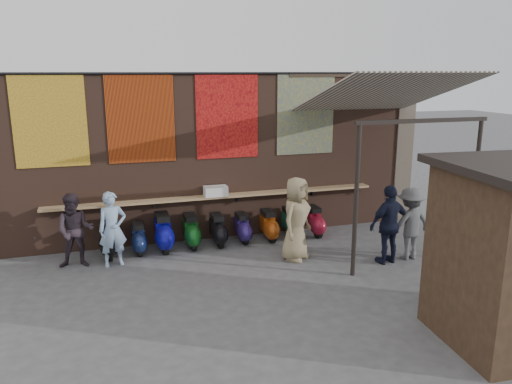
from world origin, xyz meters
The scene contains 31 objects.
ground centered at (0.00, 0.00, 0.00)m, with size 70.00×70.00×0.00m, color #474749.
brick_wall centered at (0.00, 2.70, 2.00)m, with size 10.00×0.40×4.00m, color brown.
pier_right centered at (5.20, 2.70, 2.00)m, with size 0.50×0.50×4.00m, color #4C4238.
eating_counter centered at (0.00, 2.33, 1.10)m, with size 8.00×0.32×0.05m, color #9E7A51.
shelf_box centered at (-0.06, 2.30, 1.24)m, with size 0.55×0.31×0.24m, color white.
tapestry_redgold centered at (-3.60, 2.48, 3.00)m, with size 1.50×0.02×2.00m, color #913815.
tapestry_sun centered at (-1.70, 2.48, 3.00)m, with size 1.50×0.02×2.00m, color #E0460D.
tapestry_orange centered at (0.30, 2.48, 3.00)m, with size 1.50×0.02×2.00m, color red.
tapestry_multi centered at (2.30, 2.48, 3.00)m, with size 1.50×0.02×2.00m, color navy.
hang_rail centered at (0.00, 2.47, 3.98)m, with size 0.06×0.06×9.50m, color black.
scooter_stool_0 centered at (-2.58, 1.96, 0.42)m, with size 0.39×0.88×0.83m, color black, non-canonical shape.
scooter_stool_1 centered at (-1.93, 1.99, 0.34)m, with size 0.33×0.72×0.69m, color #131F49, non-canonical shape.
scooter_stool_2 centered at (-1.37, 1.99, 0.42)m, with size 0.40×0.89×0.85m, color #0C0C8A, non-canonical shape.
scooter_stool_3 centered at (-0.72, 2.03, 0.38)m, with size 0.36×0.81×0.76m, color #0F4B17, non-canonical shape.
scooter_stool_4 centered at (-0.09, 2.00, 0.36)m, with size 0.34×0.76×0.73m, color black, non-canonical shape.
scooter_stool_5 centered at (0.53, 2.02, 0.34)m, with size 0.33×0.72×0.69m, color navy, non-canonical shape.
scooter_stool_6 centered at (1.17, 1.96, 0.36)m, with size 0.34×0.77×0.73m, color #913B0D, non-canonical shape.
scooter_stool_7 centered at (1.78, 2.04, 0.36)m, with size 0.34×0.75×0.71m, color #1A6955, non-canonical shape.
scooter_stool_8 centered at (2.38, 1.96, 0.36)m, with size 0.35×0.77×0.73m, color maroon, non-canonical shape.
diner_left centered at (-2.49, 1.40, 0.80)m, with size 0.58×0.38×1.60m, color #8AA6C9.
diner_right centered at (-3.23, 1.55, 0.79)m, with size 0.77×0.60×1.59m, color #2E232C.
shopper_navy centered at (3.14, -0.22, 0.86)m, with size 1.01×0.42×1.72m, color black.
shopper_grey centered at (3.71, -0.12, 0.80)m, with size 1.03×0.59×1.60m, color #535558.
shopper_tan centered at (1.33, 0.59, 0.92)m, with size 0.90×0.59×1.84m, color #92815D.
stall_sign centered at (3.49, -2.63, 1.93)m, with size 1.20×0.04×0.50m, color gold.
stall_shelf centered at (3.49, -2.63, 0.97)m, with size 2.04×0.10×0.06m, color #473321.
awning_canvas centered at (3.50, 0.90, 3.55)m, with size 3.20×3.40×0.03m, color beige.
awning_ledger centered at (3.50, 2.49, 3.95)m, with size 3.30×0.08×0.12m, color #33261C.
awning_header centered at (3.50, -0.60, 3.08)m, with size 3.00×0.08×0.08m, color black.
awning_post_left centered at (2.10, -0.60, 1.55)m, with size 0.09×0.09×3.10m, color black.
awning_post_right centered at (4.90, -0.60, 1.55)m, with size 0.09×0.09×3.10m, color black.
Camera 1 is at (-2.59, -9.03, 4.04)m, focal length 35.00 mm.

